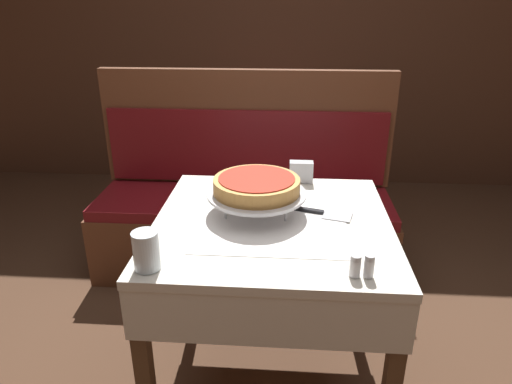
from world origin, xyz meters
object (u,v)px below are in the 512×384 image
at_px(booth_bench, 244,216).
at_px(pepper_shaker, 369,266).
at_px(dining_table_rear, 264,126).
at_px(deep_dish_pizza, 257,185).
at_px(dining_table_front, 272,248).
at_px(water_glass_near, 146,251).
at_px(pizza_pan_stand, 257,195).
at_px(salt_shaker, 355,266).
at_px(napkin_holder, 301,172).
at_px(condiment_caddy, 258,102).
at_px(pizza_server, 320,212).

height_order(booth_bench, pepper_shaker, booth_bench).
bearing_deg(dining_table_rear, deep_dish_pizza, -87.82).
relative_size(dining_table_front, deep_dish_pizza, 2.68).
distance_m(deep_dish_pizza, water_glass_near, 0.50).
height_order(water_glass_near, pepper_shaker, water_glass_near).
distance_m(pizza_pan_stand, salt_shaker, 0.51).
relative_size(dining_table_front, napkin_holder, 8.41).
distance_m(water_glass_near, condiment_caddy, 2.14).
bearing_deg(pepper_shaker, deep_dish_pizza, 131.03).
bearing_deg(pepper_shaker, dining_table_front, 129.80).
bearing_deg(dining_table_rear, napkin_holder, -80.31).
xyz_separation_m(pizza_pan_stand, pizza_server, (0.24, 0.01, -0.07)).
bearing_deg(salt_shaker, napkin_holder, 100.96).
relative_size(dining_table_rear, pepper_shaker, 11.71).
xyz_separation_m(napkin_holder, condiment_caddy, (-0.28, 1.41, 0.00)).
xyz_separation_m(dining_table_front, condiment_caddy, (-0.17, 1.78, 0.16)).
xyz_separation_m(deep_dish_pizza, condiment_caddy, (-0.11, 1.73, -0.06)).
xyz_separation_m(pizza_pan_stand, pepper_shaker, (0.35, -0.40, -0.04)).
distance_m(dining_table_front, salt_shaker, 0.45).
height_order(pizza_server, napkin_holder, napkin_holder).
bearing_deg(pizza_server, napkin_holder, 101.92).
bearing_deg(condiment_caddy, water_glass_near, -94.83).
xyz_separation_m(dining_table_rear, napkin_holder, (0.23, -1.36, 0.16)).
relative_size(deep_dish_pizza, pepper_shaker, 4.59).
distance_m(dining_table_front, deep_dish_pizza, 0.24).
xyz_separation_m(water_glass_near, pepper_shaker, (0.64, 0.00, -0.03)).
xyz_separation_m(pizza_server, salt_shaker, (0.07, -0.41, 0.03)).
xyz_separation_m(pizza_pan_stand, condiment_caddy, (-0.11, 1.73, -0.03)).
height_order(deep_dish_pizza, pizza_server, deep_dish_pizza).
bearing_deg(pepper_shaker, dining_table_rear, 101.15).
xyz_separation_m(salt_shaker, condiment_caddy, (-0.42, 2.13, 0.01)).
distance_m(pizza_server, salt_shaker, 0.41).
xyz_separation_m(dining_table_front, deep_dish_pizza, (-0.06, 0.06, 0.23)).
relative_size(booth_bench, pepper_shaker, 24.32).
height_order(dining_table_front, deep_dish_pizza, deep_dish_pizza).
xyz_separation_m(booth_bench, deep_dish_pizza, (0.13, -0.84, 0.54)).
distance_m(salt_shaker, condiment_caddy, 2.17).
height_order(pizza_server, condiment_caddy, condiment_caddy).
height_order(deep_dish_pizza, water_glass_near, deep_dish_pizza).
xyz_separation_m(pizza_server, water_glass_near, (-0.53, -0.41, 0.05)).
distance_m(dining_table_front, booth_bench, 0.97).
height_order(dining_table_front, pepper_shaker, pepper_shaker).
bearing_deg(pizza_server, dining_table_front, -160.46).
bearing_deg(water_glass_near, pepper_shaker, 0.27).
xyz_separation_m(water_glass_near, condiment_caddy, (0.18, 2.13, -0.01)).
bearing_deg(pizza_server, salt_shaker, -79.78).
xyz_separation_m(pizza_pan_stand, napkin_holder, (0.17, 0.32, -0.03)).
relative_size(pepper_shaker, napkin_holder, 0.68).
relative_size(pizza_server, condiment_caddy, 1.50).
relative_size(dining_table_rear, salt_shaker, 12.07).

